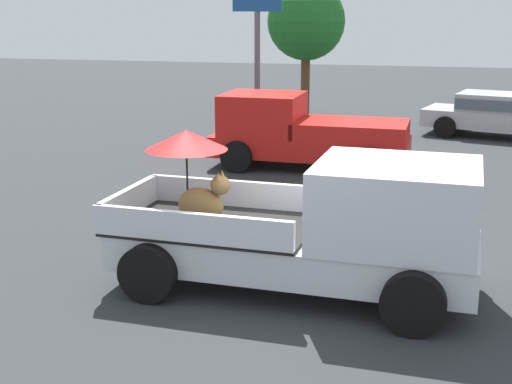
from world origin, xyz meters
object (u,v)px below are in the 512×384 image
at_px(pickup_truck_main, 323,226).
at_px(parked_sedan_near, 496,113).
at_px(pickup_truck_far, 302,132).
at_px(motel_sign, 257,28).

relative_size(pickup_truck_main, parked_sedan_near, 1.12).
distance_m(pickup_truck_main, parked_sedan_near, 13.82).
bearing_deg(pickup_truck_main, parked_sedan_near, 79.29).
distance_m(pickup_truck_far, parked_sedan_near, 7.51).
height_order(pickup_truck_main, parked_sedan_near, pickup_truck_main).
bearing_deg(parked_sedan_near, motel_sign, -143.15).
bearing_deg(pickup_truck_main, pickup_truck_far, 105.38).
xyz_separation_m(parked_sedan_near, motel_sign, (-6.80, -2.80, 2.55)).
height_order(pickup_truck_far, motel_sign, motel_sign).
distance_m(pickup_truck_main, motel_sign, 11.46).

